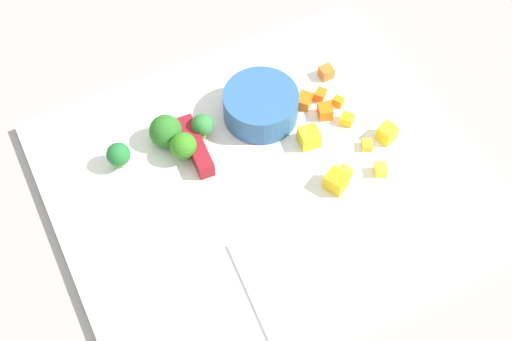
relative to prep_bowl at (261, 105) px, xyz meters
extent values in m
plane|color=gray|center=(0.04, 0.07, -0.03)|extent=(4.00, 4.00, 0.00)
cube|color=white|center=(0.04, 0.07, -0.03)|extent=(0.45, 0.39, 0.01)
cylinder|color=#2D5B8F|center=(0.00, 0.00, 0.00)|extent=(0.09, 0.09, 0.04)
cube|color=silver|center=(0.11, 0.23, -0.02)|extent=(0.04, 0.18, 0.00)
cube|color=maroon|center=(0.09, 0.01, -0.01)|extent=(0.02, 0.08, 0.02)
cube|color=orange|center=(-0.08, 0.01, -0.01)|extent=(0.02, 0.02, 0.01)
cube|color=orange|center=(-0.10, -0.02, -0.01)|extent=(0.02, 0.02, 0.02)
cube|color=orange|center=(-0.06, 0.01, -0.01)|extent=(0.03, 0.03, 0.01)
cube|color=orange|center=(-0.07, 0.04, -0.01)|extent=(0.02, 0.02, 0.02)
cube|color=orange|center=(-0.03, -0.04, -0.01)|extent=(0.01, 0.01, 0.01)
cube|color=orange|center=(-0.05, -0.02, -0.01)|extent=(0.01, 0.01, 0.01)
cube|color=orange|center=(-0.09, 0.03, -0.01)|extent=(0.01, 0.02, 0.01)
cube|color=yellow|center=(-0.09, 0.06, -0.01)|extent=(0.02, 0.02, 0.01)
cube|color=yellow|center=(-0.08, 0.14, -0.01)|extent=(0.02, 0.02, 0.01)
cube|color=yellow|center=(-0.12, 0.10, -0.01)|extent=(0.02, 0.02, 0.02)
cube|color=yellow|center=(-0.03, 0.13, -0.01)|extent=(0.03, 0.03, 0.02)
cube|color=yellow|center=(-0.09, 0.10, -0.01)|extent=(0.02, 0.02, 0.01)
cube|color=yellow|center=(-0.03, 0.06, -0.01)|extent=(0.03, 0.03, 0.02)
cube|color=yellow|center=(-0.04, 0.12, -0.01)|extent=(0.02, 0.02, 0.01)
cylinder|color=#84C16C|center=(0.11, 0.02, -0.01)|extent=(0.01, 0.01, 0.01)
sphere|color=#337B1D|center=(0.11, 0.02, 0.00)|extent=(0.03, 0.03, 0.03)
cylinder|color=#89BC57|center=(0.07, 0.00, -0.01)|extent=(0.01, 0.01, 0.02)
sphere|color=#317534|center=(0.07, 0.00, 0.00)|extent=(0.03, 0.03, 0.03)
cylinder|color=#87B061|center=(0.18, -0.01, -0.01)|extent=(0.01, 0.01, 0.01)
sphere|color=#21692F|center=(0.18, -0.01, 0.00)|extent=(0.03, 0.03, 0.03)
cylinder|color=#89BF55|center=(0.12, -0.02, -0.02)|extent=(0.01, 0.01, 0.01)
sphere|color=#2B6923|center=(0.12, -0.02, 0.00)|extent=(0.04, 0.04, 0.04)
camera|label=1|loc=(0.23, 0.44, 0.63)|focal=47.15mm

